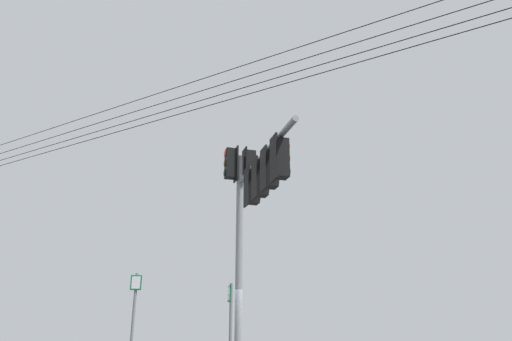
# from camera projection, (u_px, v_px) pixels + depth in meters

# --- Properties ---
(signal_mast_assembly) EXTENTS (1.52, 4.61, 6.63)m
(signal_mast_assembly) POSITION_uv_depth(u_px,v_px,m) (252.00, 195.00, 12.18)
(signal_mast_assembly) COLOR gray
(signal_mast_assembly) RESTS_ON ground
(route_sign_primary) EXTENTS (0.25, 0.14, 2.74)m
(route_sign_primary) POSITION_uv_depth(u_px,v_px,m) (133.00, 324.00, 10.70)
(route_sign_primary) COLOR slate
(route_sign_primary) RESTS_ON ground
(route_sign_secondary) EXTENTS (0.14, 0.34, 2.41)m
(route_sign_secondary) POSITION_uv_depth(u_px,v_px,m) (230.00, 329.00, 9.85)
(route_sign_secondary) COLOR slate
(route_sign_secondary) RESTS_ON ground
(overhead_wire_span) EXTENTS (14.60, 26.72, 1.70)m
(overhead_wire_span) POSITION_uv_depth(u_px,v_px,m) (207.00, 93.00, 15.37)
(overhead_wire_span) COLOR black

